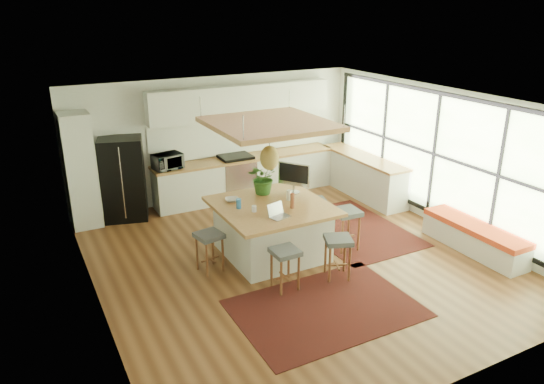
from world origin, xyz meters
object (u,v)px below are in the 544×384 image
stool_near_right (337,257)px  stool_right_front (345,230)px  fridge (123,175)px  stool_left_side (210,251)px  laptop (280,210)px  stool_right_back (315,213)px  island (272,229)px  monitor (294,179)px  microwave (167,160)px  island_plant (263,181)px  stool_near_left (285,268)px

stool_near_right → stool_right_front: bearing=47.6°
fridge → stool_left_side: fridge is taller
stool_left_side → laptop: size_ratio=2.01×
stool_near_right → stool_left_side: (-1.72, 1.15, 0.00)m
stool_left_side → stool_right_back: bearing=13.3°
stool_right_front → stool_right_back: (-0.04, 0.94, 0.00)m
island → stool_right_back: size_ratio=2.92×
island → monitor: (0.62, 0.33, 0.72)m
stool_right_back → microwave: size_ratio=1.09×
stool_near_right → stool_right_back: stool_near_right is taller
stool_near_right → fridge: bearing=121.3°
stool_right_front → monitor: (-0.63, 0.77, 0.83)m
island_plant → laptop: bearing=-102.9°
stool_near_right → stool_right_back: (0.67, 1.71, 0.00)m
stool_near_right → monitor: monitor is taller
stool_near_right → microwave: (-1.52, 3.98, 0.77)m
stool_right_front → stool_left_side: size_ratio=1.11×
fridge → stool_left_side: bearing=-60.6°
microwave → stool_right_back: bearing=-57.9°
stool_left_side → stool_right_front: bearing=-8.7°
stool_right_front → island: bearing=160.9°
monitor → laptop: bearing=-77.9°
stool_near_right → microwave: microwave is taller
stool_right_front → laptop: bearing=-175.4°
fridge → stool_right_back: 3.90m
stool_near_left → stool_left_side: size_ratio=1.00×
microwave → island_plant: bearing=-75.6°
stool_near_left → monitor: (0.99, 1.47, 0.83)m
stool_near_left → fridge: bearing=111.2°
stool_left_side → laptop: (1.04, -0.49, 0.70)m
island → stool_near_left: bearing=-108.0°
island → stool_near_left: island is taller
stool_right_front → stool_left_side: bearing=171.3°
island → microwave: size_ratio=3.20×
island → stool_right_front: 1.33m
stool_near_left → microwave: bearing=98.8°
island → stool_left_side: (-1.18, -0.06, -0.11)m
fridge → stool_right_front: (3.15, -3.23, -0.57)m
island → laptop: bearing=-104.4°
island → stool_right_back: bearing=22.5°
stool_right_front → stool_left_side: stool_right_front is taller
laptop → microwave: (-0.83, 3.32, 0.07)m
stool_near_right → stool_near_left: bearing=175.2°
island → stool_right_front: island is taller
monitor → island_plant: bearing=-151.9°
stool_right_back → island_plant: bearing=176.6°
stool_right_front → laptop: (-1.39, -0.11, 0.70)m
stool_near_right → island: bearing=114.3°
stool_right_front → stool_right_back: size_ratio=1.19×
stool_near_left → microwave: (-0.61, 3.90, 0.77)m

